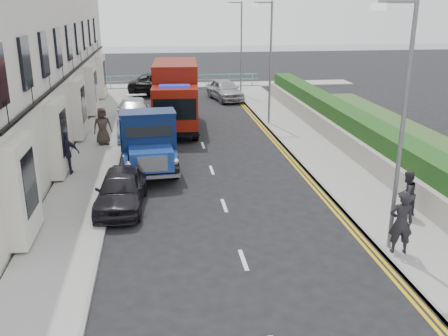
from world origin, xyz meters
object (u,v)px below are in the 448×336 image
at_px(lamp_far, 240,43).
at_px(parked_car_front, 121,189).
at_px(lamp_near, 399,116).
at_px(pedestrian_east_near, 401,223).
at_px(red_lorry, 176,94).
at_px(bedford_lorry, 149,145).
at_px(lamp_mid, 269,56).

xyz_separation_m(lamp_far, parked_car_front, (-7.78, -21.66, -3.32)).
distance_m(lamp_near, pedestrian_east_near, 2.99).
relative_size(red_lorry, parked_car_front, 1.80).
xyz_separation_m(red_lorry, parked_car_front, (-2.45, -11.57, -1.29)).
height_order(lamp_far, bedford_lorry, lamp_far).
bearing_deg(bedford_lorry, pedestrian_east_near, -53.97).
bearing_deg(pedestrian_east_near, lamp_far, -78.25).
height_order(lamp_mid, pedestrian_east_near, lamp_mid).
relative_size(red_lorry, pedestrian_east_near, 3.91).
xyz_separation_m(lamp_near, pedestrian_east_near, (0.22, -0.35, -2.96)).
distance_m(lamp_mid, pedestrian_east_near, 16.61).
height_order(lamp_near, red_lorry, lamp_near).
bearing_deg(parked_car_front, lamp_mid, 60.15).
bearing_deg(lamp_near, pedestrian_east_near, -57.32).
xyz_separation_m(lamp_mid, pedestrian_east_near, (0.22, -16.35, -2.96)).
xyz_separation_m(bedford_lorry, parked_car_front, (-0.96, -3.69, -0.54)).
relative_size(lamp_near, parked_car_front, 1.76).
bearing_deg(lamp_far, parked_car_front, -109.75).
distance_m(lamp_near, lamp_mid, 16.00).
distance_m(lamp_near, red_lorry, 16.90).
xyz_separation_m(lamp_mid, bedford_lorry, (-6.82, -7.98, -2.78)).
distance_m(bedford_lorry, parked_car_front, 3.85).
bearing_deg(lamp_mid, parked_car_front, -123.70).
relative_size(lamp_mid, pedestrian_east_near, 3.82).
distance_m(lamp_mid, red_lorry, 5.71).
bearing_deg(parked_car_front, pedestrian_east_near, -26.50).
height_order(lamp_near, lamp_far, same).
distance_m(lamp_mid, parked_car_front, 14.41).
bearing_deg(lamp_far, red_lorry, -117.84).
bearing_deg(bedford_lorry, red_lorry, 75.25).
relative_size(lamp_mid, parked_car_front, 1.76).
relative_size(lamp_near, red_lorry, 0.98).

